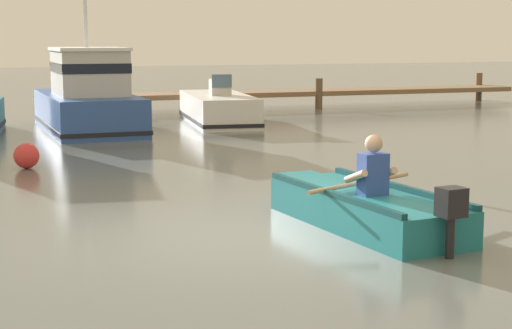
# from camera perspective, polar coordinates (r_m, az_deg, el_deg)

# --- Properties ---
(ground_plane) EXTENTS (120.00, 120.00, 0.00)m
(ground_plane) POSITION_cam_1_polar(r_m,az_deg,el_deg) (10.04, -0.28, -4.87)
(ground_plane) COLOR slate
(wooden_dock) EXTENTS (15.42, 1.64, 1.12)m
(wooden_dock) POSITION_cam_1_polar(r_m,az_deg,el_deg) (28.47, 3.76, 4.99)
(wooden_dock) COLOR brown
(wooden_dock) RESTS_ON ground
(rowboat_with_person) EXTENTS (1.85, 3.73, 1.19)m
(rowboat_with_person) POSITION_cam_1_polar(r_m,az_deg,el_deg) (10.53, 7.38, -2.90)
(rowboat_with_person) COLOR #1E727A
(rowboat_with_person) RESTS_ON ground
(moored_boat_blue) EXTENTS (2.23, 5.33, 4.65)m
(moored_boat_blue) POSITION_cam_1_polar(r_m,az_deg,el_deg) (21.57, -11.53, 4.40)
(moored_boat_blue) COLOR #2D519E
(moored_boat_blue) RESTS_ON ground
(moored_boat_white) EXTENTS (2.15, 4.67, 1.39)m
(moored_boat_white) POSITION_cam_1_polar(r_m,az_deg,el_deg) (23.08, -2.63, 3.83)
(moored_boat_white) COLOR white
(moored_boat_white) RESTS_ON ground
(mooring_buoy) EXTENTS (0.46, 0.46, 0.46)m
(mooring_buoy) POSITION_cam_1_polar(r_m,az_deg,el_deg) (15.61, -15.58, 0.58)
(mooring_buoy) COLOR red
(mooring_buoy) RESTS_ON ground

